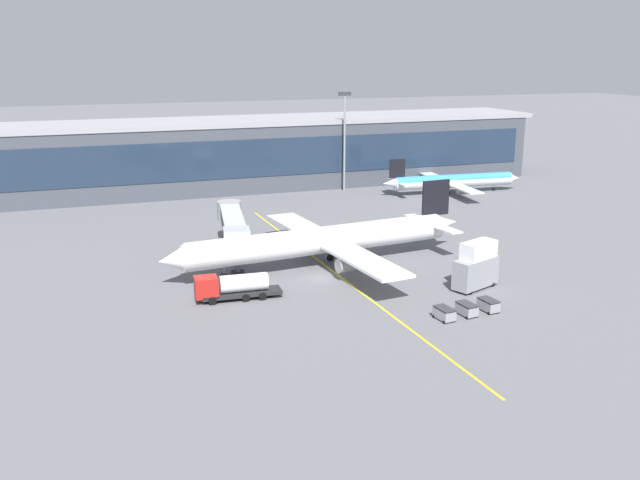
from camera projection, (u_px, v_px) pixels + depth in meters
The scene contains 12 objects.
ground_plane at pixel (322, 278), 94.75m from camera, with size 700.00×700.00×0.00m, color slate.
apron_lead_in_line at pixel (334, 272), 97.35m from camera, with size 0.30×80.00×0.01m, color yellow.
terminal_building at pixel (167, 157), 151.14m from camera, with size 174.32×20.11×15.52m.
main_airliner at pixel (322, 240), 99.06m from camera, with size 47.29×37.92×11.05m.
jet_bridge at pixel (233, 224), 104.41m from camera, with size 6.86×21.52×6.57m.
fuel_tanker at pixel (232, 286), 85.94m from camera, with size 10.94×3.19×3.25m.
catering_lift at pixel (476, 266), 89.82m from camera, with size 7.24×4.81×6.30m.
baggage_cart_0 at pixel (444, 313), 79.69m from camera, with size 1.87×2.80×1.48m.
baggage_cart_1 at pixel (467, 309), 81.04m from camera, with size 1.87×2.80×1.48m.
baggage_cart_2 at pixel (488, 305), 82.39m from camera, with size 1.87×2.80×1.48m.
commuter_jet_far at pixel (453, 181), 151.02m from camera, with size 32.68×26.06×8.02m.
apron_light_mast_1 at pixel (345, 133), 151.02m from camera, with size 2.80×0.50×21.68m.
Camera 1 is at (-30.75, -84.64, 29.93)m, focal length 38.76 mm.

